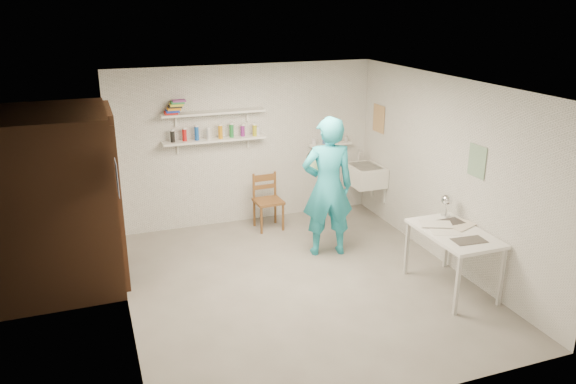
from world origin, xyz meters
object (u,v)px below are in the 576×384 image
object	(u,v)px
man	(328,187)
desk_lamp	(447,200)
belfast_sink	(365,175)
wall_clock	(319,160)
work_table	(452,260)
wooden_chair	(268,201)

from	to	relation	value
man	desk_lamp	world-z (taller)	man
belfast_sink	desk_lamp	xyz separation A→B (m)	(0.07, -1.99, 0.26)
belfast_sink	wall_clock	xyz separation A→B (m)	(-1.13, -0.78, 0.56)
work_table	wall_clock	bearing A→B (deg)	121.64
wooden_chair	work_table	bearing A→B (deg)	-62.49
man	wooden_chair	size ratio (longest dim) A/B	2.19
man	work_table	bearing A→B (deg)	134.96
belfast_sink	wooden_chair	size ratio (longest dim) A/B	0.70
belfast_sink	wall_clock	size ratio (longest dim) A/B	1.77
man	work_table	xyz separation A→B (m)	(0.97, -1.43, -0.57)
belfast_sink	desk_lamp	bearing A→B (deg)	-87.91
man	desk_lamp	distance (m)	1.52
wall_clock	work_table	size ratio (longest dim) A/B	0.31
desk_lamp	wooden_chair	bearing A→B (deg)	127.98
desk_lamp	work_table	bearing A→B (deg)	-112.42
desk_lamp	man	bearing A→B (deg)	139.49
belfast_sink	desk_lamp	size ratio (longest dim) A/B	4.34
man	wall_clock	distance (m)	0.38
man	work_table	size ratio (longest dim) A/B	1.71
man	wall_clock	world-z (taller)	man
man	work_table	world-z (taller)	man
wall_clock	desk_lamp	bearing A→B (deg)	-34.45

